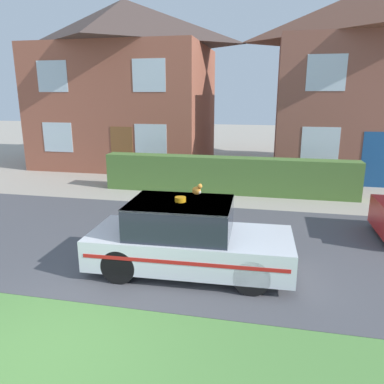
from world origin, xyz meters
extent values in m
plane|color=#A89E8E|center=(0.00, 0.00, 0.00)|extent=(80.00, 80.00, 0.00)
cube|color=#4C4C51|center=(0.00, 4.33, 0.01)|extent=(28.00, 6.01, 0.01)
cube|color=#568C42|center=(0.00, -0.04, 0.00)|extent=(28.00, 2.73, 0.01)
cube|color=#4C7233|center=(1.46, 9.14, 0.65)|extent=(8.93, 0.67, 1.30)
cylinder|color=black|center=(2.71, 2.21, 0.34)|extent=(0.67, 0.22, 0.66)
cylinder|color=black|center=(2.66, 3.63, 0.34)|extent=(0.67, 0.22, 0.66)
cylinder|color=black|center=(0.25, 2.13, 0.34)|extent=(0.67, 0.22, 0.66)
cylinder|color=black|center=(0.21, 3.55, 0.34)|extent=(0.67, 0.22, 0.66)
cube|color=silver|center=(1.46, 2.88, 0.50)|extent=(4.01, 1.75, 0.62)
cube|color=#232833|center=(1.27, 2.87, 1.13)|extent=(2.02, 1.52, 0.63)
cube|color=silver|center=(1.27, 2.87, 1.43)|extent=(2.02, 1.52, 0.04)
cube|color=red|center=(1.49, 2.07, 0.55)|extent=(3.76, 0.13, 0.07)
cube|color=red|center=(1.43, 3.69, 0.55)|extent=(3.76, 0.13, 0.07)
cylinder|color=orange|center=(1.27, 2.87, 1.49)|extent=(0.22, 0.22, 0.09)
ellipsoid|color=orange|center=(1.54, 3.10, 1.62)|extent=(0.23, 0.20, 0.16)
ellipsoid|color=beige|center=(1.60, 3.07, 1.61)|extent=(0.08, 0.09, 0.09)
sphere|color=orange|center=(1.61, 3.07, 1.72)|extent=(0.10, 0.10, 0.10)
cone|color=orange|center=(1.60, 3.05, 1.76)|extent=(0.04, 0.04, 0.04)
cone|color=orange|center=(1.62, 3.09, 1.76)|extent=(0.04, 0.04, 0.04)
cylinder|color=orange|center=(1.51, 3.20, 1.55)|extent=(0.15, 0.09, 0.03)
cube|color=#93513D|center=(-4.24, 14.33, 2.82)|extent=(7.88, 6.13, 5.65)
pyramid|color=#473833|center=(-4.24, 14.33, 6.72)|extent=(8.27, 6.44, 2.13)
cube|color=brown|center=(-3.38, 11.26, 1.05)|extent=(1.00, 0.02, 2.10)
cube|color=silver|center=(-6.40, 11.26, 1.58)|extent=(1.40, 0.02, 1.30)
cube|color=silver|center=(-2.07, 11.26, 1.58)|extent=(1.40, 0.02, 1.30)
cube|color=silver|center=(-6.40, 11.26, 4.18)|extent=(1.40, 0.02, 1.30)
cube|color=silver|center=(-2.07, 11.26, 4.18)|extent=(1.40, 0.02, 1.30)
cube|color=brown|center=(6.80, 14.37, 2.84)|extent=(7.40, 6.40, 5.68)
pyramid|color=brown|center=(6.80, 14.37, 6.74)|extent=(7.77, 6.72, 2.11)
cube|color=navy|center=(6.79, 11.16, 1.05)|extent=(1.00, 0.02, 2.10)
cube|color=silver|center=(4.76, 11.16, 1.59)|extent=(1.40, 0.02, 1.30)
cube|color=silver|center=(4.76, 11.16, 4.21)|extent=(1.40, 0.02, 1.30)
cube|color=#23662D|center=(5.06, 9.15, 0.49)|extent=(0.58, 0.59, 0.99)
cube|color=#184720|center=(5.06, 9.15, 1.04)|extent=(0.61, 0.62, 0.10)
camera|label=1|loc=(2.92, -3.86, 3.47)|focal=35.00mm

